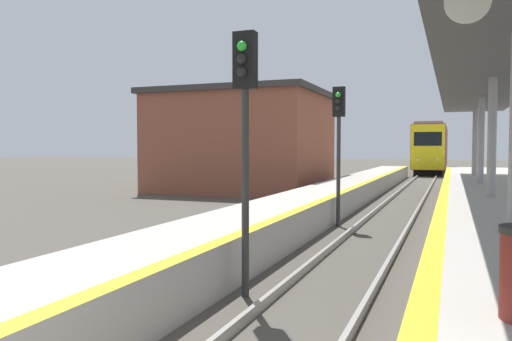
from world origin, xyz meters
TOP-DOWN VIEW (x-y plane):
  - train at (0.00, 48.73)m, footprint 2.70×16.85m
  - signal_near at (-1.20, 4.91)m, footprint 0.36×0.31m
  - signal_mid at (-1.34, 12.59)m, footprint 0.36×0.31m
  - station_canopy at (3.03, 14.70)m, footprint 3.31×32.24m
  - station_building at (-9.06, 23.30)m, footprint 9.12×8.09m

SIDE VIEW (x-z plane):
  - train at x=0.00m, z-range 0.04..4.62m
  - station_building at x=-9.06m, z-range 0.01..5.53m
  - signal_near at x=-1.20m, z-range 0.86..5.11m
  - signal_mid at x=-1.34m, z-range 0.86..5.11m
  - station_canopy at x=3.03m, z-range 2.62..6.55m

